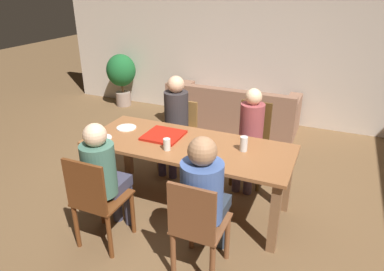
# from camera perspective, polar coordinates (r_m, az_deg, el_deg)

# --- Properties ---
(ground_plane) EXTENTS (20.00, 20.00, 0.00)m
(ground_plane) POSITION_cam_1_polar(r_m,az_deg,el_deg) (4.00, -0.58, -11.25)
(ground_plane) COLOR brown
(back_wall) EXTENTS (7.56, 0.12, 3.00)m
(back_wall) POSITION_cam_1_polar(r_m,az_deg,el_deg) (6.14, 11.02, 16.06)
(back_wall) COLOR beige
(back_wall) RESTS_ON ground
(dining_table) EXTENTS (2.16, 0.85, 0.76)m
(dining_table) POSITION_cam_1_polar(r_m,az_deg,el_deg) (3.66, -0.62, -2.89)
(dining_table) COLOR brown
(dining_table) RESTS_ON ground
(chair_0) EXTENTS (0.40, 0.42, 0.98)m
(chair_0) POSITION_cam_1_polar(r_m,az_deg,el_deg) (4.33, 9.76, -0.79)
(chair_0) COLOR #513717
(chair_0) RESTS_ON ground
(person_0) EXTENTS (0.28, 0.47, 1.20)m
(person_0) POSITION_cam_1_polar(r_m,az_deg,el_deg) (4.12, 9.42, 0.67)
(person_0) COLOR #443647
(person_0) RESTS_ON ground
(chair_1) EXTENTS (0.43, 0.44, 0.95)m
(chair_1) POSITION_cam_1_polar(r_m,az_deg,el_deg) (3.30, -15.37, -10.04)
(chair_1) COLOR brown
(chair_1) RESTS_ON ground
(person_1) EXTENTS (0.30, 0.50, 1.21)m
(person_1) POSITION_cam_1_polar(r_m,az_deg,el_deg) (3.29, -14.17, -5.87)
(person_1) COLOR #38384A
(person_1) RESTS_ON ground
(chair_2) EXTENTS (0.42, 0.45, 0.86)m
(chair_2) POSITION_cam_1_polar(r_m,az_deg,el_deg) (4.63, -2.07, 0.60)
(chair_2) COLOR olive
(chair_2) RESTS_ON ground
(person_2) EXTENTS (0.31, 0.50, 1.25)m
(person_2) POSITION_cam_1_polar(r_m,az_deg,el_deg) (4.42, -2.87, 3.06)
(person_2) COLOR #332D4A
(person_2) RESTS_ON ground
(chair_3) EXTENTS (0.41, 0.45, 0.95)m
(chair_3) POSITION_cam_1_polar(r_m,az_deg,el_deg) (2.91, 0.89, -14.68)
(chair_3) COLOR brown
(chair_3) RESTS_ON ground
(person_3) EXTENTS (0.34, 0.54, 1.25)m
(person_3) POSITION_cam_1_polar(r_m,az_deg,el_deg) (2.87, 2.01, -9.24)
(person_3) COLOR #2B3541
(person_3) RESTS_ON ground
(pizza_box_0) EXTENTS (0.39, 0.39, 0.03)m
(pizza_box_0) POSITION_cam_1_polar(r_m,az_deg,el_deg) (3.79, -4.65, 0.04)
(pizza_box_0) COLOR #B11B0F
(pizza_box_0) RESTS_ON dining_table
(plate_0) EXTENTS (0.20, 0.20, 0.03)m
(plate_0) POSITION_cam_1_polar(r_m,az_deg,el_deg) (3.85, -14.43, -0.34)
(plate_0) COLOR white
(plate_0) RESTS_ON dining_table
(plate_1) EXTENTS (0.22, 0.22, 0.01)m
(plate_1) POSITION_cam_1_polar(r_m,az_deg,el_deg) (4.06, -10.65, 1.27)
(plate_1) COLOR white
(plate_1) RESTS_ON dining_table
(drinking_glass_0) EXTENTS (0.08, 0.08, 0.15)m
(drinking_glass_0) POSITION_cam_1_polar(r_m,az_deg,el_deg) (3.48, 8.43, -1.35)
(drinking_glass_0) COLOR silver
(drinking_glass_0) RESTS_ON dining_table
(drinking_glass_1) EXTENTS (0.07, 0.07, 0.12)m
(drinking_glass_1) POSITION_cam_1_polar(r_m,az_deg,el_deg) (3.47, -4.13, -1.45)
(drinking_glass_1) COLOR silver
(drinking_glass_1) RESTS_ON dining_table
(couch) EXTENTS (2.12, 0.82, 0.75)m
(couch) POSITION_cam_1_polar(r_m,az_deg,el_deg) (5.92, 6.57, 3.86)
(couch) COLOR #8B614B
(couch) RESTS_ON ground
(potted_plant) EXTENTS (0.56, 0.56, 1.02)m
(potted_plant) POSITION_cam_1_polar(r_m,az_deg,el_deg) (7.01, -11.46, 9.89)
(potted_plant) COLOR gray
(potted_plant) RESTS_ON ground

